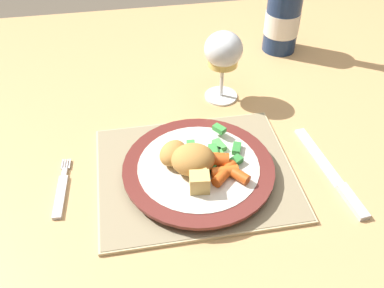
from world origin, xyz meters
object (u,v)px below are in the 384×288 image
object	(u,v)px
dinner_plate	(198,170)
fork	(61,192)
dining_table	(174,142)
wine_glass	(223,53)
bottle	(284,12)
table_knife	(335,178)

from	to	relation	value
dinner_plate	fork	xyz separation A→B (m)	(-0.22, 0.00, -0.01)
dinner_plate	dining_table	bearing A→B (deg)	94.88
wine_glass	bottle	distance (m)	0.24
dinner_plate	wine_glass	distance (m)	0.24
fork	table_knife	xyz separation A→B (m)	(0.43, -0.05, 0.00)
bottle	dining_table	bearing A→B (deg)	-145.60
dining_table	dinner_plate	xyz separation A→B (m)	(0.02, -0.19, 0.10)
bottle	table_knife	bearing A→B (deg)	-96.17
dining_table	bottle	size ratio (longest dim) A/B	5.29
wine_glass	dining_table	bearing A→B (deg)	-165.75
table_knife	bottle	xyz separation A→B (m)	(0.05, 0.42, 0.09)
fork	wine_glass	bearing A→B (deg)	34.32
dining_table	wine_glass	size ratio (longest dim) A/B	9.81
dinner_plate	wine_glass	xyz separation A→B (m)	(0.09, 0.21, 0.08)
dining_table	bottle	distance (m)	0.38
bottle	wine_glass	bearing A→B (deg)	-136.94
fork	table_knife	world-z (taller)	table_knife
dinner_plate	fork	size ratio (longest dim) A/B	1.92
dinner_plate	bottle	world-z (taller)	bottle
table_knife	bottle	bearing A→B (deg)	83.83
bottle	fork	bearing A→B (deg)	-142.23
dining_table	bottle	xyz separation A→B (m)	(0.28, 0.19, 0.18)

